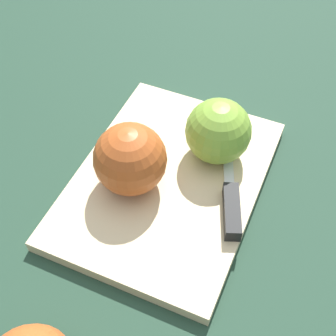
% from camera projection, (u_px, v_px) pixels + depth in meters
% --- Properties ---
extents(ground_plane, '(4.00, 4.00, 0.00)m').
position_uv_depth(ground_plane, '(168.00, 186.00, 0.60)').
color(ground_plane, '#1E3828').
extents(cutting_board, '(0.33, 0.26, 0.02)m').
position_uv_depth(cutting_board, '(168.00, 182.00, 0.59)').
color(cutting_board, '#D1B789').
rests_on(cutting_board, ground_plane).
extents(apple_half_left, '(0.09, 0.09, 0.09)m').
position_uv_depth(apple_half_left, '(130.00, 159.00, 0.55)').
color(apple_half_left, '#AD4C1E').
rests_on(apple_half_left, cutting_board).
extents(apple_half_right, '(0.08, 0.08, 0.08)m').
position_uv_depth(apple_half_right, '(218.00, 131.00, 0.58)').
color(apple_half_right, olive).
rests_on(apple_half_right, cutting_board).
extents(knife, '(0.15, 0.09, 0.02)m').
position_uv_depth(knife, '(231.00, 205.00, 0.55)').
color(knife, silver).
rests_on(knife, cutting_board).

